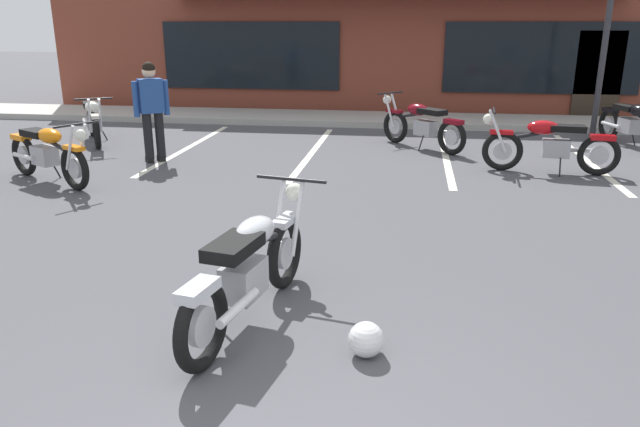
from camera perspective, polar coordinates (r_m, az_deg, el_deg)
name	(u,v)px	position (r m, az deg, el deg)	size (l,w,h in m)	color
ground_plane	(354,241)	(6.62, 3.21, -2.61)	(80.00, 80.00, 0.00)	#47474C
sidewalk_kerb	(387,120)	(14.63, 6.35, 8.83)	(22.00, 1.80, 0.14)	#A8A59E
brick_storefront_building	(395,37)	(18.45, 7.11, 16.25)	(18.25, 6.20, 3.74)	brown
painted_stall_lines	(378,153)	(11.10, 5.52, 5.69)	(7.36, 4.80, 0.01)	silver
motorcycle_foreground_classic	(250,267)	(4.76, -6.67, -5.06)	(0.77, 2.09, 0.98)	black
motorcycle_black_cruiser	(549,144)	(10.18, 20.88, 6.16)	(2.11, 0.67, 0.98)	black
motorcycle_silver_naked	(93,119)	(12.81, -20.69, 8.34)	(1.36, 1.86, 0.98)	black
motorcycle_blue_standard	(48,152)	(9.77, -24.38, 5.30)	(1.90, 1.29, 0.98)	black
motorcycle_green_cafe_racer	(633,123)	(12.96, 27.48, 7.59)	(0.93, 2.06, 0.98)	black
motorcycle_orange_scrambler	(422,124)	(11.60, 9.61, 8.36)	(1.67, 1.63, 0.98)	black
person_in_shorts_foreground	(152,106)	(10.59, -15.65, 9.76)	(0.54, 0.45, 1.68)	black
helmet_on_pavement	(366,339)	(4.41, 4.38, -11.79)	(0.26, 0.26, 0.26)	silver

